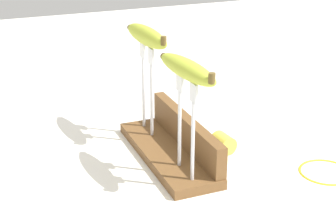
# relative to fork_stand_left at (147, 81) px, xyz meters

# --- Properties ---
(ground_plane) EXTENTS (3.00, 3.00, 0.00)m
(ground_plane) POSITION_rel_fork_stand_left_xyz_m (0.11, 0.01, -0.14)
(ground_plane) COLOR white
(wooden_board) EXTENTS (0.33, 0.11, 0.02)m
(wooden_board) POSITION_rel_fork_stand_left_xyz_m (0.11, 0.01, -0.13)
(wooden_board) COLOR brown
(wooden_board) RESTS_ON ground
(board_backstop) EXTENTS (0.32, 0.02, 0.07)m
(board_backstop) POSITION_rel_fork_stand_left_xyz_m (0.11, 0.05, -0.09)
(board_backstop) COLOR brown
(board_backstop) RESTS_ON wooden_board
(fork_stand_left) EXTENTS (0.08, 0.01, 0.20)m
(fork_stand_left) POSITION_rel_fork_stand_left_xyz_m (0.00, 0.00, 0.00)
(fork_stand_left) COLOR silver
(fork_stand_left) RESTS_ON wooden_board
(fork_stand_right) EXTENTS (0.09, 0.01, 0.19)m
(fork_stand_right) POSITION_rel_fork_stand_left_xyz_m (0.21, 0.00, -0.00)
(fork_stand_right) COLOR silver
(fork_stand_right) RESTS_ON wooden_board
(banana_raised_left) EXTENTS (0.18, 0.05, 0.04)m
(banana_raised_left) POSITION_rel_fork_stand_left_xyz_m (-0.00, -0.00, 0.10)
(banana_raised_left) COLOR #B2C138
(banana_raised_left) RESTS_ON fork_stand_left
(banana_raised_right) EXTENTS (0.19, 0.06, 0.04)m
(banana_raised_right) POSITION_rel_fork_stand_left_xyz_m (0.21, -0.00, 0.09)
(banana_raised_right) COLOR #B2C138
(banana_raised_right) RESTS_ON fork_stand_right
(fork_fallen_near) EXTENTS (0.03, 0.19, 0.01)m
(fork_fallen_near) POSITION_rel_fork_stand_left_xyz_m (-0.10, 0.10, -0.14)
(fork_fallen_near) COLOR silver
(fork_fallen_near) RESTS_ON ground
(banana_chunk_near) EXTENTS (0.05, 0.04, 0.04)m
(banana_chunk_near) POSITION_rel_fork_stand_left_xyz_m (0.12, 0.13, -0.12)
(banana_chunk_near) COLOR #DBD147
(banana_chunk_near) RESTS_ON ground
(wire_coil) EXTENTS (0.11, 0.11, 0.01)m
(wire_coil) POSITION_rel_fork_stand_left_xyz_m (0.29, 0.28, -0.14)
(wire_coil) COLOR gold
(wire_coil) RESTS_ON ground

